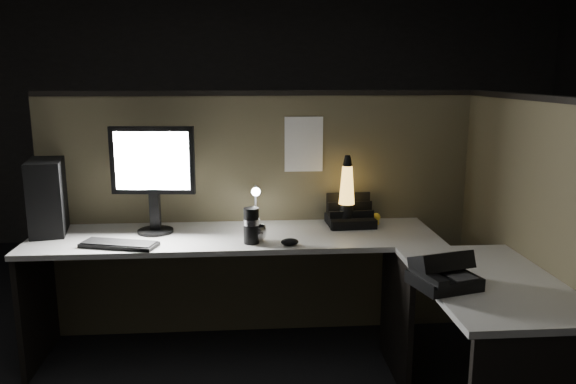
{
  "coord_description": "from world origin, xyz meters",
  "views": [
    {
      "loc": [
        -0.08,
        -2.49,
        1.63
      ],
      "look_at": [
        0.13,
        0.35,
        1.03
      ],
      "focal_mm": 35.0,
      "sensor_mm": 36.0,
      "label": 1
    }
  ],
  "objects": [
    {
      "name": "room_shell",
      "position": [
        0.0,
        0.0,
        1.62
      ],
      "size": [
        6.0,
        6.0,
        6.0
      ],
      "color": "silver",
      "rests_on": "ground"
    },
    {
      "name": "partition_back",
      "position": [
        0.0,
        0.93,
        0.75
      ],
      "size": [
        2.66,
        0.06,
        1.5
      ],
      "primitive_type": "cube",
      "color": "brown",
      "rests_on": "ground"
    },
    {
      "name": "partition_right",
      "position": [
        1.33,
        0.1,
        0.75
      ],
      "size": [
        0.06,
        1.66,
        1.5
      ],
      "primitive_type": "cube",
      "color": "brown",
      "rests_on": "ground"
    },
    {
      "name": "desk",
      "position": [
        0.18,
        0.25,
        0.58
      ],
      "size": [
        2.6,
        1.6,
        0.73
      ],
      "color": "#A9A6A0",
      "rests_on": "ground"
    },
    {
      "name": "pc_tower",
      "position": [
        -1.22,
        0.76,
        0.94
      ],
      "size": [
        0.26,
        0.43,
        0.42
      ],
      "primitive_type": "cube",
      "rotation": [
        0.0,
        0.0,
        0.2
      ],
      "color": "black",
      "rests_on": "desk"
    },
    {
      "name": "monitor",
      "position": [
        -0.61,
        0.69,
        1.1
      ],
      "size": [
        0.48,
        0.2,
        0.61
      ],
      "rotation": [
        0.0,
        0.0,
        -0.09
      ],
      "color": "black",
      "rests_on": "desk"
    },
    {
      "name": "keyboard",
      "position": [
        -0.76,
        0.42,
        0.74
      ],
      "size": [
        0.43,
        0.24,
        0.02
      ],
      "primitive_type": "cube",
      "rotation": [
        0.0,
        0.0,
        -0.28
      ],
      "color": "black",
      "rests_on": "desk"
    },
    {
      "name": "mouse",
      "position": [
        0.15,
        0.37,
        0.75
      ],
      "size": [
        0.1,
        0.07,
        0.04
      ],
      "primitive_type": "ellipsoid",
      "rotation": [
        0.0,
        0.0,
        0.02
      ],
      "color": "black",
      "rests_on": "desk"
    },
    {
      "name": "clip_lamp",
      "position": [
        -0.03,
        0.75,
        0.88
      ],
      "size": [
        0.05,
        0.2,
        0.26
      ],
      "color": "silver",
      "rests_on": "desk"
    },
    {
      "name": "organizer",
      "position": [
        0.54,
        0.77,
        0.78
      ],
      "size": [
        0.28,
        0.25,
        0.21
      ],
      "rotation": [
        0.0,
        0.0,
        0.06
      ],
      "color": "black",
      "rests_on": "desk"
    },
    {
      "name": "lava_lamp",
      "position": [
        0.52,
        0.74,
        0.91
      ],
      "size": [
        0.11,
        0.11,
        0.43
      ],
      "color": "black",
      "rests_on": "desk"
    },
    {
      "name": "travel_mug",
      "position": [
        -0.06,
        0.43,
        0.83
      ],
      "size": [
        0.09,
        0.09,
        0.2
      ],
      "primitive_type": "cylinder",
      "color": "black",
      "rests_on": "desk"
    },
    {
      "name": "steel_mug",
      "position": [
        -0.03,
        0.46,
        0.77
      ],
      "size": [
        0.14,
        0.14,
        0.09
      ],
      "primitive_type": "imported",
      "rotation": [
        0.0,
        0.0,
        -0.29
      ],
      "color": "#BBBAC2",
      "rests_on": "desk"
    },
    {
      "name": "figurine",
      "position": [
        0.7,
        0.76,
        0.77
      ],
      "size": [
        0.05,
        0.05,
        0.05
      ],
      "primitive_type": "sphere",
      "color": "yellow",
      "rests_on": "desk"
    },
    {
      "name": "pinned_paper",
      "position": [
        0.27,
        0.9,
        1.21
      ],
      "size": [
        0.23,
        0.0,
        0.33
      ],
      "primitive_type": "cube",
      "color": "white",
      "rests_on": "partition_back"
    },
    {
      "name": "desk_phone",
      "position": [
        0.76,
        -0.25,
        0.79
      ],
      "size": [
        0.3,
        0.3,
        0.15
      ],
      "rotation": [
        0.0,
        0.0,
        0.27
      ],
      "color": "black",
      "rests_on": "desk"
    }
  ]
}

